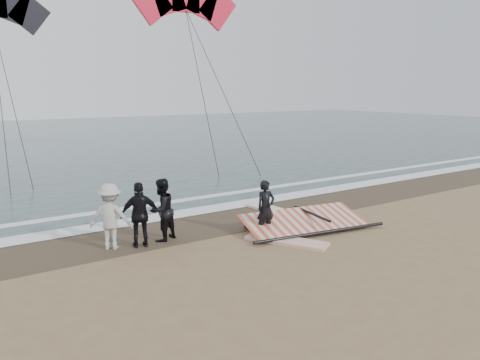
# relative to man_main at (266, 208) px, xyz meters

# --- Properties ---
(ground) EXTENTS (120.00, 120.00, 0.00)m
(ground) POSITION_rel_man_main_xyz_m (0.07, -2.53, -0.80)
(ground) COLOR #8C704C
(ground) RESTS_ON ground
(sea) EXTENTS (120.00, 54.00, 0.02)m
(sea) POSITION_rel_man_main_xyz_m (0.07, 30.47, -0.79)
(sea) COLOR #233838
(sea) RESTS_ON ground
(wet_sand) EXTENTS (120.00, 2.80, 0.01)m
(wet_sand) POSITION_rel_man_main_xyz_m (0.07, 1.97, -0.79)
(wet_sand) COLOR #4C3D2B
(wet_sand) RESTS_ON ground
(foam_near) EXTENTS (120.00, 0.90, 0.01)m
(foam_near) POSITION_rel_man_main_xyz_m (0.07, 3.37, -0.77)
(foam_near) COLOR white
(foam_near) RESTS_ON sea
(foam_far) EXTENTS (120.00, 0.45, 0.01)m
(foam_far) POSITION_rel_man_main_xyz_m (0.07, 5.07, -0.77)
(foam_far) COLOR white
(foam_far) RESTS_ON sea
(man_main) EXTENTS (0.60, 0.41, 1.60)m
(man_main) POSITION_rel_man_main_xyz_m (0.00, 0.00, 0.00)
(man_main) COLOR black
(man_main) RESTS_ON ground
(board_white) EXTENTS (1.65, 2.32, 0.09)m
(board_white) POSITION_rel_man_main_xyz_m (0.06, -0.88, -0.75)
(board_white) COLOR white
(board_white) RESTS_ON ground
(board_cream) EXTENTS (0.83, 2.41, 0.10)m
(board_cream) POSITION_rel_man_main_xyz_m (1.77, 1.86, -0.75)
(board_cream) COLOR silver
(board_cream) RESTS_ON ground
(trio_cluster) EXTENTS (2.57, 1.23, 1.76)m
(trio_cluster) POSITION_rel_man_main_xyz_m (-3.46, 1.18, 0.08)
(trio_cluster) COLOR black
(trio_cluster) RESTS_ON ground
(sail_rig) EXTENTS (4.33, 2.27, 0.50)m
(sail_rig) POSITION_rel_man_main_xyz_m (1.19, -0.10, -0.61)
(sail_rig) COLOR black
(sail_rig) RESTS_ON ground
(kite_red) EXTENTS (7.60, 3.81, 11.31)m
(kite_red) POSITION_rel_man_main_xyz_m (5.16, 14.66, 8.04)
(kite_red) COLOR red
(kite_red) RESTS_ON ground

